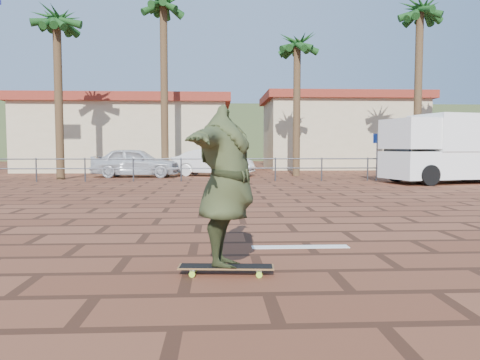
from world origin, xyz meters
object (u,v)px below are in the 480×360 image
object	(u,v)px
longboard	(226,267)
car_silver	(136,162)
campervan	(451,147)
car_white	(213,163)
skateboarder	(226,186)

from	to	relation	value
longboard	car_silver	size ratio (longest dim) A/B	0.26
car_silver	campervan	bearing A→B (deg)	-103.52
car_silver	car_white	world-z (taller)	car_silver
campervan	car_silver	bearing A→B (deg)	149.03
car_white	longboard	bearing A→B (deg)	-161.93
longboard	car_white	bearing A→B (deg)	95.34
longboard	car_white	world-z (taller)	car_white
campervan	car_white	xyz separation A→B (m)	(-9.67, 5.07, -0.78)
car_silver	car_white	bearing A→B (deg)	-74.52
skateboarder	campervan	bearing A→B (deg)	-22.78
campervan	car_white	world-z (taller)	campervan
car_white	car_silver	bearing A→B (deg)	118.30
car_silver	car_white	distance (m)	3.81
longboard	skateboarder	distance (m)	0.92
longboard	skateboarder	bearing A→B (deg)	80.46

